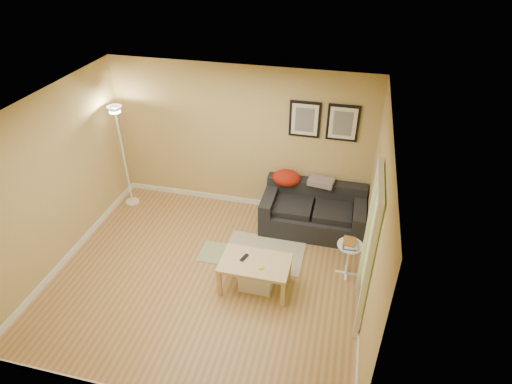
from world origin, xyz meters
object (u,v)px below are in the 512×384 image
at_px(storage_bin, 256,279).
at_px(side_table, 348,260).
at_px(sofa, 313,210).
at_px(coffee_table, 255,275).
at_px(book_stack, 350,243).
at_px(floor_lamp, 124,160).

relative_size(storage_bin, side_table, 0.84).
distance_m(sofa, coffee_table, 1.70).
xyz_separation_m(side_table, book_stack, (-0.01, -0.01, 0.33)).
bearing_deg(side_table, book_stack, -140.95).
height_order(coffee_table, side_table, side_table).
distance_m(book_stack, floor_lamp, 4.14).
relative_size(book_stack, floor_lamp, 0.13).
bearing_deg(sofa, side_table, -56.98).
distance_m(storage_bin, book_stack, 1.43).
xyz_separation_m(sofa, coffee_table, (-0.62, -1.58, -0.13)).
height_order(coffee_table, floor_lamp, floor_lamp).
xyz_separation_m(coffee_table, floor_lamp, (-2.75, 1.56, 0.66)).
height_order(storage_bin, side_table, side_table).
relative_size(coffee_table, floor_lamp, 0.51).
bearing_deg(coffee_table, floor_lamp, 170.52).
xyz_separation_m(coffee_table, book_stack, (1.25, 0.57, 0.37)).
bearing_deg(floor_lamp, storage_bin, -29.07).
distance_m(coffee_table, storage_bin, 0.10).
distance_m(side_table, book_stack, 0.33).
xyz_separation_m(sofa, storage_bin, (-0.61, -1.56, -0.23)).
distance_m(storage_bin, floor_lamp, 3.26).
height_order(coffee_table, storage_bin, coffee_table).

